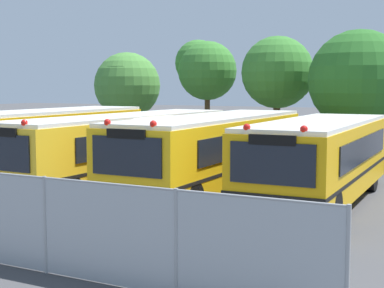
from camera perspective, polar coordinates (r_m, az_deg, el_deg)
ground_plane at (r=19.95m, az=-2.39°, el=-4.46°), size 160.00×160.00×0.00m
school_bus_0 at (r=22.84m, az=-13.87°, el=0.34°), size 2.71×9.79×2.76m
school_bus_1 at (r=20.57m, az=-6.64°, el=-0.25°), size 2.71×11.58×2.65m
school_bus_2 at (r=19.17m, az=2.26°, el=-0.60°), size 2.61×10.77×2.69m
school_bus_3 at (r=17.75m, az=12.53°, el=-1.31°), size 2.72×9.25×2.64m
tree_0 at (r=33.58m, az=-6.52°, el=5.95°), size 3.83×3.83×5.51m
tree_1 at (r=32.11m, az=1.23°, el=7.51°), size 3.61×3.25×6.14m
tree_2 at (r=29.52m, az=8.72°, el=6.92°), size 3.68×3.65×6.07m
tree_3 at (r=26.63m, az=16.00°, el=6.28°), size 4.46×4.46×6.05m
traffic_cone at (r=12.47m, az=-10.32°, el=-9.34°), size 0.45×0.45×0.60m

